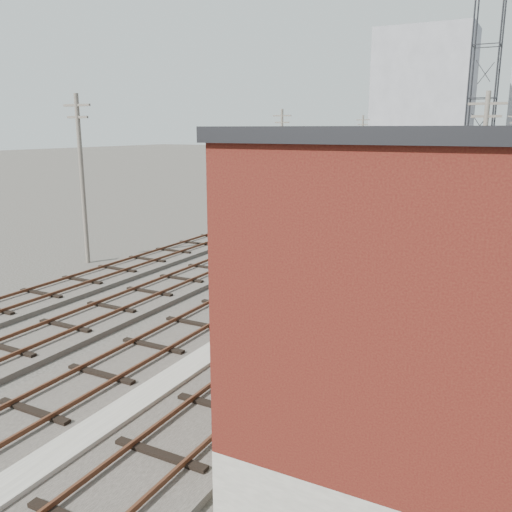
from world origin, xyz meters
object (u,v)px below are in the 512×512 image
Objects in this scene: site_trailer at (339,188)px; car_silver at (321,192)px; car_grey at (248,195)px; signal_mast at (293,313)px; car_red at (261,194)px; switch_stand at (230,248)px.

site_trailer is 1.27× the size of car_silver.
signal_mast is at bearing -133.13° from car_grey.
car_red is (-6.97, -4.39, -0.56)m from site_trailer.
switch_stand is at bearing -126.73° from car_red.
car_silver is at bearing -25.61° from car_red.
signal_mast is 1.00× the size of car_red.
car_silver is 0.96× the size of car_grey.
car_silver reaches higher than switch_stand.
site_trailer is (-3.39, 28.26, 0.67)m from switch_stand.
switch_stand is 0.20× the size of site_trailer.
signal_mast is 42.24m from car_red.
signal_mast reaches higher than car_red.
signal_mast is at bearing -150.36° from car_silver.
signal_mast reaches higher than car_grey.
car_silver is (-14.96, 40.67, -1.56)m from signal_mast.
signal_mast reaches higher than switch_stand.
car_red is (-10.37, 23.87, 0.11)m from switch_stand.
switch_stand is at bearing 126.58° from signal_mast.
car_silver is (5.20, 3.59, 0.10)m from car_red.
car_red is at bearing 5.17° from car_grey.
car_grey is (-10.78, 21.81, 0.15)m from switch_stand.
switch_stand is 0.24× the size of car_grey.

